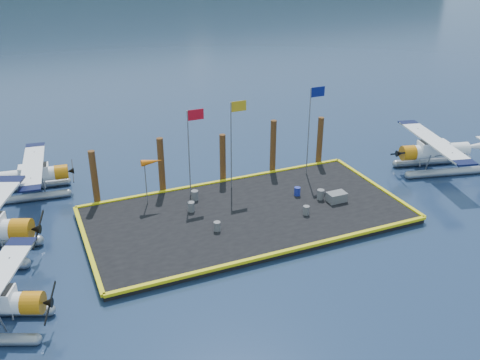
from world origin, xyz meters
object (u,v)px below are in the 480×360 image
(drum_1, at_px, (306,210))
(drum_2, at_px, (321,194))
(seaplane_d, at_px, (437,153))
(drum_5, at_px, (195,195))
(seaplane_c, at_px, (30,178))
(flagpole_blue, at_px, (312,118))
(crate, at_px, (337,197))
(piling_1, at_px, (161,167))
(drum_3, at_px, (217,226))
(drum_0, at_px, (191,207))
(windsock, at_px, (152,163))
(drum_4, at_px, (297,191))
(flagpole_red, at_px, (191,140))
(flagpole_yellow, at_px, (234,132))
(piling_2, at_px, (223,160))
(piling_3, at_px, (273,148))
(piling_0, at_px, (95,179))
(piling_4, at_px, (320,142))

(drum_1, xyz_separation_m, drum_2, (1.95, 1.48, 0.05))
(seaplane_d, distance_m, drum_5, 18.84)
(seaplane_c, bearing_deg, drum_2, 69.25)
(drum_2, relative_size, flagpole_blue, 0.10)
(crate, bearing_deg, seaplane_d, 11.50)
(piling_1, bearing_deg, drum_2, -30.97)
(seaplane_d, distance_m, drum_3, 19.01)
(drum_0, relative_size, windsock, 0.20)
(drum_0, relative_size, drum_5, 0.96)
(drum_4, height_order, crate, crate)
(seaplane_c, bearing_deg, flagpole_red, 69.47)
(drum_0, bearing_deg, flagpole_yellow, 29.21)
(drum_4, height_order, windsock, windsock)
(drum_4, bearing_deg, drum_2, -43.63)
(seaplane_d, bearing_deg, seaplane_c, 88.06)
(piling_2, bearing_deg, drum_3, -114.42)
(drum_4, relative_size, piling_3, 0.14)
(drum_0, height_order, piling_2, piling_2)
(piling_0, relative_size, piling_1, 0.95)
(flagpole_red, bearing_deg, seaplane_d, -8.02)
(flagpole_red, relative_size, piling_3, 1.40)
(drum_0, distance_m, flagpole_blue, 10.88)
(drum_5, bearing_deg, drum_2, -22.49)
(drum_0, distance_m, piling_1, 4.10)
(seaplane_d, distance_m, piling_1, 20.72)
(seaplane_c, xyz_separation_m, flagpole_blue, (19.10, -5.18, 3.37))
(flagpole_red, bearing_deg, piling_4, 8.43)
(seaplane_d, distance_m, drum_1, 13.24)
(windsock, distance_m, piling_1, 2.21)
(drum_1, relative_size, piling_3, 0.13)
(flagpole_yellow, distance_m, flagpole_blue, 6.00)
(drum_0, xyz_separation_m, piling_4, (11.70, 3.78, 1.28))
(seaplane_c, height_order, seaplane_d, seaplane_d)
(flagpole_red, distance_m, piling_1, 3.28)
(seaplane_d, xyz_separation_m, piling_4, (-7.77, 4.22, 0.55))
(crate, height_order, flagpole_blue, flagpole_blue)
(drum_0, xyz_separation_m, crate, (9.32, -2.50, -0.01))
(seaplane_c, height_order, piling_2, piling_2)
(crate, xyz_separation_m, windsock, (-11.15, 4.68, 2.52))
(piling_3, bearing_deg, drum_5, -161.23)
(drum_5, xyz_separation_m, windsock, (-2.56, 0.77, 2.50))
(piling_3, bearing_deg, seaplane_d, -19.70)
(drum_0, bearing_deg, crate, -15.01)
(drum_0, distance_m, drum_1, 7.34)
(drum_2, distance_m, drum_5, 8.41)
(piling_2, bearing_deg, piling_3, 0.00)
(flagpole_blue, distance_m, piling_2, 6.98)
(drum_2, bearing_deg, flagpole_yellow, 139.11)
(piling_1, bearing_deg, crate, -31.82)
(drum_2, relative_size, piling_2, 0.18)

